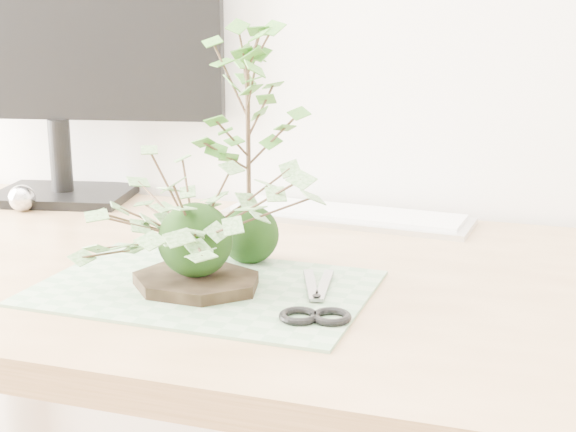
# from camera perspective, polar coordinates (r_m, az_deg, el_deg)

# --- Properties ---
(desk) EXTENTS (1.60, 0.70, 0.74)m
(desk) POSITION_cam_1_polar(r_m,az_deg,el_deg) (1.11, -2.37, -7.99)
(desk) COLOR tan
(desk) RESTS_ON ground_plane
(cutting_mat) EXTENTS (0.41, 0.28, 0.00)m
(cutting_mat) POSITION_cam_1_polar(r_m,az_deg,el_deg) (1.00, -5.99, -5.10)
(cutting_mat) COLOR #658E67
(cutting_mat) RESTS_ON desk
(stone_dish) EXTENTS (0.17, 0.17, 0.01)m
(stone_dish) POSITION_cam_1_polar(r_m,az_deg,el_deg) (1.00, -6.52, -4.65)
(stone_dish) COLOR black
(stone_dish) RESTS_ON cutting_mat
(ivy_kokedama) EXTENTS (0.26, 0.26, 0.18)m
(ivy_kokedama) POSITION_cam_1_polar(r_m,az_deg,el_deg) (0.97, -6.68, 0.75)
(ivy_kokedama) COLOR black
(ivy_kokedama) RESTS_ON stone_dish
(maple_kokedama) EXTENTS (0.20, 0.20, 0.34)m
(maple_kokedama) POSITION_cam_1_polar(r_m,az_deg,el_deg) (1.06, -2.89, 9.00)
(maple_kokedama) COLOR black
(maple_kokedama) RESTS_ON desk
(keyboard) EXTENTS (0.42, 0.15, 0.02)m
(keyboard) POSITION_cam_1_polar(r_m,az_deg,el_deg) (1.33, 4.21, 0.04)
(keyboard) COLOR silver
(keyboard) RESTS_ON desk
(monitor) EXTENTS (0.59, 0.22, 0.53)m
(monitor) POSITION_cam_1_polar(r_m,az_deg,el_deg) (1.50, -16.26, 12.65)
(monitor) COLOR black
(monitor) RESTS_ON desk
(foil_ball) EXTENTS (0.05, 0.05, 0.05)m
(foil_ball) POSITION_cam_1_polar(r_m,az_deg,el_deg) (1.45, -18.41, 1.21)
(foil_ball) COLOR silver
(foil_ball) RESTS_ON desk
(scissors) EXTENTS (0.09, 0.19, 0.01)m
(scissors) POSITION_cam_1_polar(r_m,az_deg,el_deg) (0.92, 1.57, -6.59)
(scissors) COLOR gray
(scissors) RESTS_ON cutting_mat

